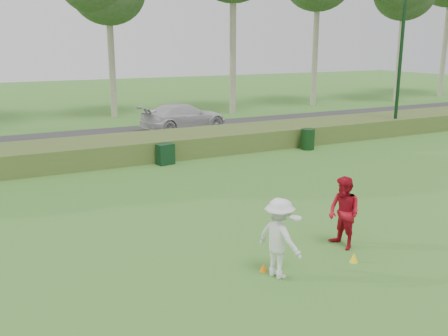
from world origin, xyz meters
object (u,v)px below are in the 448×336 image
player_red (344,213)px  trash_bin (308,139)px  utility_cabinet (165,154)px  car_right (184,117)px  player_white (279,238)px  cone_yellow (354,258)px  lamp_post (403,29)px  cone_orange (263,267)px

player_red → trash_bin: player_red is taller
utility_cabinet → car_right: bearing=51.5°
player_white → cone_yellow: bearing=-111.0°
lamp_post → player_white: lamp_post is taller
player_red → player_white: bearing=-77.3°
cone_orange → utility_cabinet: bearing=81.7°
cone_orange → cone_yellow: cone_yellow is taller
lamp_post → car_right: bearing=146.3°
cone_orange → trash_bin: trash_bin is taller
cone_orange → car_right: size_ratio=0.04×
player_red → car_right: 17.67m
lamp_post → player_white: size_ratio=4.60×
utility_cabinet → player_red: bearing=-95.6°
trash_bin → car_right: size_ratio=0.19×
cone_orange → utility_cabinet: size_ratio=0.22×
lamp_post → player_red: size_ratio=4.54×
cone_orange → utility_cabinet: utility_cabinet is taller
cone_orange → cone_yellow: bearing=-14.1°
player_red → cone_orange: (-2.45, -0.28, -0.80)m
player_white → cone_orange: 0.88m
utility_cabinet → car_right: 8.25m
player_white → trash_bin: 13.54m
cone_orange → trash_bin: (8.60, 10.23, 0.40)m
cone_orange → car_right: car_right is taller
cone_yellow → trash_bin: trash_bin is taller
cone_yellow → car_right: (3.24, 18.24, 0.69)m
cone_yellow → trash_bin: size_ratio=0.23×
trash_bin → car_right: (-3.25, 7.48, 0.31)m
lamp_post → player_white: 19.48m
player_white → cone_yellow: (1.96, -0.18, -0.78)m
lamp_post → trash_bin: bearing=-171.6°
lamp_post → cone_yellow: bearing=-138.0°
utility_cabinet → trash_bin: (7.08, -0.18, 0.06)m
cone_orange → cone_yellow: size_ratio=0.87×
lamp_post → player_red: (-12.68, -10.91, -4.69)m
player_white → lamp_post: bearing=-68.2°
player_red → cone_orange: 2.59m
utility_cabinet → cone_yellow: bearing=-97.7°
car_right → utility_cabinet: bearing=144.4°
player_red → utility_cabinet: size_ratio=2.07×
player_white → car_right: player_white is taller
cone_orange → car_right: (5.36, 17.71, 0.70)m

